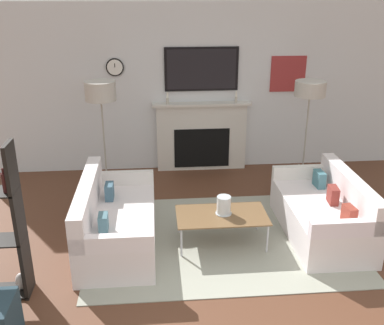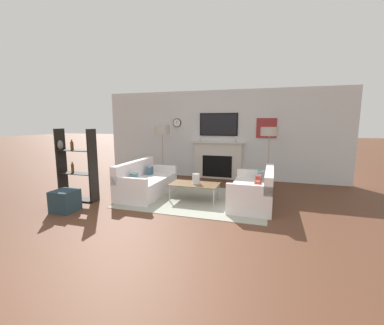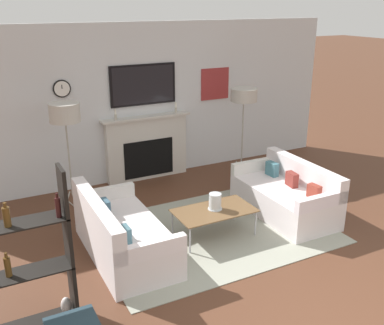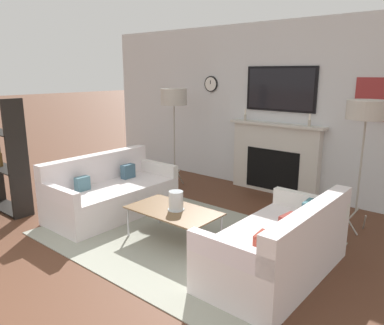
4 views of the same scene
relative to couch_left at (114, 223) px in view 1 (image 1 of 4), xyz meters
The scene contains 8 objects.
fireplace_wall 2.89m from the couch_left, 61.92° to the left, with size 7.52×0.28×2.70m.
area_rug 1.31m from the couch_left, ahead, with size 3.17×2.27×0.01m.
couch_left is the anchor object (origin of this frame).
couch_right 2.56m from the couch_left, ahead, with size 0.85×1.65×0.77m.
coffee_table 1.28m from the couch_left, ahead, with size 1.07×0.60×0.38m.
hurricane_candle 1.31m from the couch_left, ahead, with size 0.19×0.19×0.22m.
floor_lamp_left 2.01m from the couch_left, 98.41° to the left, with size 0.44×0.44×1.67m.
floor_lamp_right 3.43m from the couch_left, 29.30° to the left, with size 0.45×0.45×1.62m.
Camera 1 is at (-0.77, -2.26, 2.89)m, focal length 42.00 mm.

